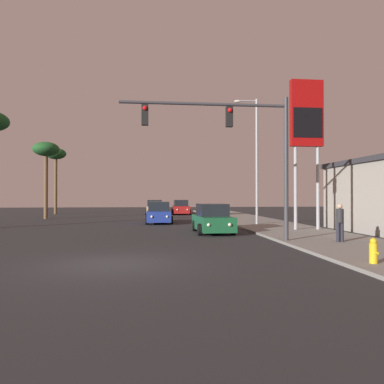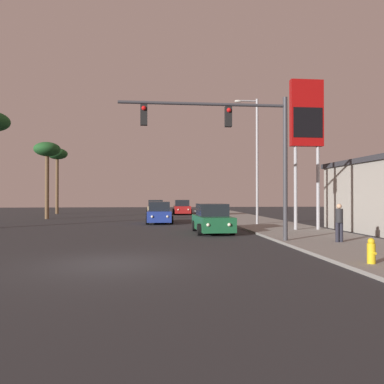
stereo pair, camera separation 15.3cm
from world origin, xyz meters
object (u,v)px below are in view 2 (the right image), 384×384
Objects in this scene: street_lamp at (255,154)px; palm_tree_mid at (47,153)px; car_green at (212,220)px; pedestrian_on_sidewalk at (339,221)px; traffic_light_mast at (238,138)px; car_red at (182,208)px; car_tan at (156,208)px; palm_tree_far at (57,157)px; car_blue at (159,213)px; gas_station_sign at (307,121)px; fire_hydrant at (371,251)px.

street_lamp is 1.26× the size of palm_tree_mid.
car_green is 2.60× the size of pedestrian_on_sidewalk.
street_lamp is 5.39× the size of pedestrian_on_sidewalk.
traffic_light_mast is 10.42m from street_lamp.
car_red is 27.08m from traffic_light_mast.
palm_tree_far reaches higher than car_tan.
car_blue is at bearing -32.21° from palm_tree_mid.
street_lamp is (6.83, -3.21, 4.36)m from car_blue.
car_green and car_blue have the same top height.
car_red is (-0.13, 21.81, 0.00)m from car_green.
street_lamp is (4.02, -16.97, 4.36)m from car_red.
car_red is at bearing -10.55° from palm_tree_far.
street_lamp is 11.40m from pedestrian_on_sidewalk.
car_green is 20.42m from palm_tree_mid.
pedestrian_on_sidewalk is (7.64, -13.82, 0.27)m from car_blue.
car_tan is 13.54m from palm_tree_far.
car_green is at bearing -128.82° from street_lamp.
palm_tree_mid is at bearing 33.73° from car_tan.
traffic_light_mast is at bearing -136.01° from gas_station_sign.
palm_tree_far is 1.10× the size of palm_tree_mid.
fire_hydrant is (6.25, -32.16, -0.27)m from car_tan.
palm_tree_mid is (-19.05, 14.32, -0.45)m from gas_station_sign.
fire_hydrant is at bearing 100.93° from car_tan.
car_blue is 13.27m from car_tan.
fire_hydrant is at bearing -107.74° from pedestrian_on_sidewalk.
traffic_light_mast is 33.29m from palm_tree_far.
car_tan is 5.67× the size of fire_hydrant.
palm_tree_mid is at bearing -80.92° from palm_tree_far.
gas_station_sign is at bearing 43.99° from traffic_light_mast.
traffic_light_mast reaches higher than car_blue.
fire_hydrant is 30.74m from palm_tree_mid.
gas_station_sign is at bearing 112.94° from car_tan.
traffic_light_mast is (3.33, -13.02, 3.98)m from car_blue.
car_red is 5.69× the size of fire_hydrant.
pedestrian_on_sidewalk is at bearing 72.26° from fire_hydrant.
palm_tree_mid reaches higher than car_red.
traffic_light_mast is at bearing -62.68° from palm_tree_far.
traffic_light_mast is 7.72m from gas_station_sign.
car_green is 21.81m from car_red.
pedestrian_on_sidewalk is (7.88, -27.08, 0.27)m from car_tan.
street_lamp is at bearing -29.53° from palm_tree_mid.
gas_station_sign reaches higher than car_red.
fire_hydrant is at bearing -57.24° from palm_tree_mid.
street_lamp is 19.74m from palm_tree_mid.
palm_tree_far reaches higher than car_blue.
palm_tree_far reaches higher than pedestrian_on_sidewalk.
palm_tree_mid is at bearing 29.90° from car_red.
car_green is 0.48× the size of street_lamp.
car_blue is at bearing 154.82° from street_lamp.
street_lamp is at bearing -131.04° from car_green.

